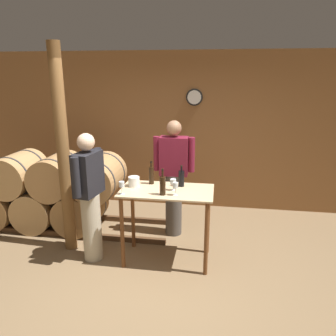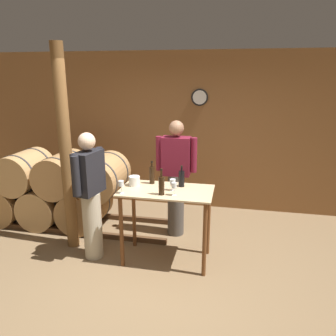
# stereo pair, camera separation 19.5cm
# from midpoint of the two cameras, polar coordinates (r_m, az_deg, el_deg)

# --- Properties ---
(ground_plane) EXTENTS (14.00, 14.00, 0.00)m
(ground_plane) POSITION_cam_midpoint_polar(r_m,az_deg,el_deg) (3.93, -4.46, -20.19)
(ground_plane) COLOR brown
(back_wall) EXTENTS (8.40, 0.08, 2.70)m
(back_wall) POSITION_cam_midpoint_polar(r_m,az_deg,el_deg) (5.75, 1.04, 6.37)
(back_wall) COLOR brown
(back_wall) RESTS_ON ground_plane
(barrel_rack) EXTENTS (4.05, 0.80, 1.17)m
(barrel_rack) POSITION_cam_midpoint_polar(r_m,az_deg,el_deg) (5.41, -20.88, -3.93)
(barrel_rack) COLOR #4C331E
(barrel_rack) RESTS_ON ground_plane
(tasting_table) EXTENTS (1.14, 0.63, 0.96)m
(tasting_table) POSITION_cam_midpoint_polar(r_m,az_deg,el_deg) (4.08, -1.60, -6.48)
(tasting_table) COLOR #D1B284
(tasting_table) RESTS_ON ground_plane
(wooden_post) EXTENTS (0.16, 0.16, 2.70)m
(wooden_post) POSITION_cam_midpoint_polar(r_m,az_deg,el_deg) (4.43, -19.01, 2.52)
(wooden_post) COLOR brown
(wooden_post) RESTS_ON ground_plane
(wine_bottle_far_left) EXTENTS (0.07, 0.07, 0.30)m
(wine_bottle_far_left) POSITION_cam_midpoint_polar(r_m,az_deg,el_deg) (4.20, -4.24, -1.19)
(wine_bottle_far_left) COLOR black
(wine_bottle_far_left) RESTS_ON tasting_table
(wine_bottle_left) EXTENTS (0.07, 0.07, 0.32)m
(wine_bottle_left) POSITION_cam_midpoint_polar(r_m,az_deg,el_deg) (3.81, -2.41, -2.98)
(wine_bottle_left) COLOR black
(wine_bottle_left) RESTS_ON tasting_table
(wine_bottle_center) EXTENTS (0.07, 0.07, 0.27)m
(wine_bottle_center) POSITION_cam_midpoint_polar(r_m,az_deg,el_deg) (4.10, 0.98, -1.78)
(wine_bottle_center) COLOR black
(wine_bottle_center) RESTS_ON tasting_table
(wine_glass_near_left) EXTENTS (0.06, 0.06, 0.16)m
(wine_glass_near_left) POSITION_cam_midpoint_polar(r_m,az_deg,el_deg) (3.88, -9.49, -2.91)
(wine_glass_near_left) COLOR silver
(wine_glass_near_left) RESTS_ON tasting_table
(wine_glass_near_center) EXTENTS (0.07, 0.07, 0.14)m
(wine_glass_near_center) POSITION_cam_midpoint_polar(r_m,az_deg,el_deg) (3.96, -0.52, -2.45)
(wine_glass_near_center) COLOR silver
(wine_glass_near_center) RESTS_ON tasting_table
(wine_glass_near_right) EXTENTS (0.06, 0.06, 0.16)m
(wine_glass_near_right) POSITION_cam_midpoint_polar(r_m,az_deg,el_deg) (3.79, -0.19, -3.13)
(wine_glass_near_right) COLOR silver
(wine_glass_near_right) RESTS_ON tasting_table
(ice_bucket) EXTENTS (0.14, 0.14, 0.12)m
(ice_bucket) POSITION_cam_midpoint_polar(r_m,az_deg,el_deg) (4.15, -7.29, -2.35)
(ice_bucket) COLOR white
(ice_bucket) RESTS_ON tasting_table
(person_host) EXTENTS (0.29, 0.58, 1.65)m
(person_host) POSITION_cam_midpoint_polar(r_m,az_deg,el_deg) (4.20, -14.79, -4.66)
(person_host) COLOR #B7AD93
(person_host) RESTS_ON ground_plane
(person_visitor_with_scarf) EXTENTS (0.59, 0.24, 1.71)m
(person_visitor_with_scarf) POSITION_cam_midpoint_polar(r_m,az_deg,el_deg) (4.71, -0.16, -1.44)
(person_visitor_with_scarf) COLOR #4C4742
(person_visitor_with_scarf) RESTS_ON ground_plane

